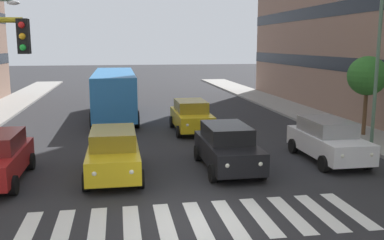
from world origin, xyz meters
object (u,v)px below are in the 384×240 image
Objects in this scene: car_0 at (328,140)px; car_row2_0 at (191,116)px; bus_behind_traffic at (114,90)px; street_lamp_left at (370,55)px; car_2 at (113,153)px; car_1 at (227,147)px; street_tree_1 at (367,76)px.

car_0 and car_row2_0 have the same top height.
street_lamp_left is at bearing 137.40° from bus_behind_traffic.
street_lamp_left is at bearing 144.17° from car_row2_0.
car_2 is 8.61m from car_row2_0.
street_lamp_left is (-11.41, 10.49, 2.44)m from bus_behind_traffic.
car_2 is 12.84m from bus_behind_traffic.
street_lamp_left reaches higher than car_1.
car_0 is 1.00× the size of car_row2_0.
bus_behind_traffic is (4.32, -12.63, 0.97)m from car_1.
car_2 is 0.65× the size of street_lamp_left.
bus_behind_traffic is at bearing -71.14° from car_1.
car_0 is 8.75m from car_2.
street_tree_1 reaches higher than car_row2_0.
car_2 is (4.32, 0.17, 0.00)m from car_1.
street_lamp_left is at bearing -163.16° from car_1.
car_row2_0 is 1.10× the size of street_tree_1.
car_0 is 8.24m from car_row2_0.
car_row2_0 is 9.56m from street_lamp_left.
street_tree_1 is (-12.73, -4.51, 2.29)m from car_2.
street_tree_1 reaches higher than car_2.
car_2 is (8.73, 0.67, 0.00)m from car_0.
car_1 is 13.39m from bus_behind_traffic.
car_1 is at bearing -177.79° from car_2.
bus_behind_traffic is 1.54× the size of street_lamp_left.
street_lamp_left is at bearing -168.54° from car_2.
street_tree_1 reaches higher than car_0.
street_lamp_left reaches higher than car_row2_0.
car_2 is 0.42× the size of bus_behind_traffic.
car_0 and car_2 have the same top height.
car_0 is 0.65× the size of street_lamp_left.
car_1 is at bearing 27.34° from street_tree_1.
car_row2_0 is 6.79m from bus_behind_traffic.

